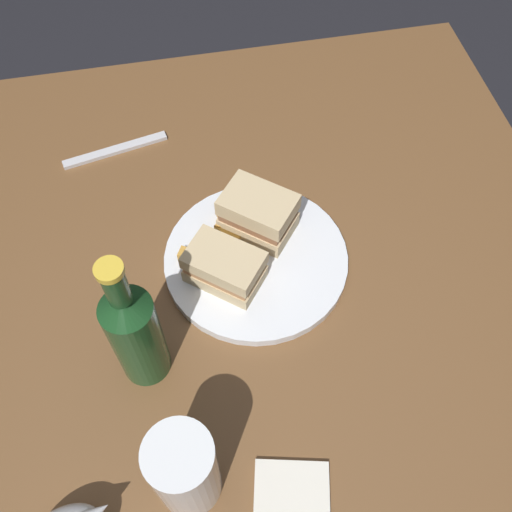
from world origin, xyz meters
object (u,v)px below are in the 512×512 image
plate (254,260)px  sandwich_half_right (225,267)px  sandwich_half_left (258,214)px  cider_bottle (135,332)px  fork (115,150)px  napkin (292,509)px  pint_glass (186,472)px

plate → sandwich_half_right: size_ratio=2.20×
sandwich_half_left → cider_bottle: (0.18, -0.19, 0.05)m
fork → plate: bearing=113.8°
cider_bottle → napkin: (0.22, 0.15, -0.10)m
napkin → sandwich_half_right: bearing=-175.6°
cider_bottle → fork: bearing=-177.5°
pint_glass → cider_bottle: 0.17m
sandwich_half_left → fork: bearing=-136.2°
plate → napkin: 0.35m
cider_bottle → fork: size_ratio=1.39×
sandwich_half_left → napkin: bearing=-5.6°
sandwich_half_right → pint_glass: (0.27, -0.09, 0.02)m
plate → cider_bottle: (0.13, -0.17, 0.09)m
sandwich_half_left → fork: sandwich_half_left is taller
sandwich_half_right → fork: (-0.29, -0.14, -0.04)m
sandwich_half_left → pint_glass: size_ratio=0.86×
pint_glass → napkin: bearing=65.3°
fork → pint_glass: bearing=83.8°
pint_glass → plate: bearing=155.3°
sandwich_half_right → pint_glass: bearing=-18.2°
napkin → fork: napkin is taller
sandwich_half_right → pint_glass: size_ratio=0.84×
sandwich_half_left → fork: 0.30m
sandwich_half_right → napkin: 0.32m
plate → cider_bottle: cider_bottle is taller
sandwich_half_right → napkin: bearing=4.4°
sandwich_half_right → fork: size_ratio=0.69×
pint_glass → fork: (-0.56, -0.05, -0.06)m
sandwich_half_left → sandwich_half_right: (0.08, -0.06, -0.01)m
sandwich_half_left → cider_bottle: cider_bottle is taller
plate → napkin: (0.35, -0.02, -0.00)m
napkin → fork: size_ratio=0.61×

